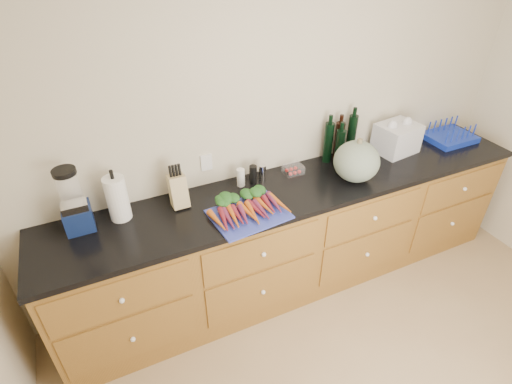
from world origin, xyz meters
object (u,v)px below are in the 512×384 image
dish_rack (450,136)px  blender_appliance (74,204)px  paper_towel (117,198)px  squash (357,161)px  knife_block (178,191)px  carrots (246,207)px  cutting_board (249,214)px  tomato_box (293,169)px

dish_rack → blender_appliance: bearing=178.5°
blender_appliance → paper_towel: bearing=0.5°
paper_towel → dish_rack: 2.75m
squash → knife_block: squash is taller
carrots → squash: squash is taller
squash → paper_towel: (-1.62, 0.25, 0.00)m
cutting_board → knife_block: (-0.37, 0.30, 0.10)m
cutting_board → carrots: carrots is taller
blender_appliance → tomato_box: 1.51m
paper_towel → squash: bearing=-8.7°
paper_towel → knife_block: size_ratio=1.36×
paper_towel → dish_rack: size_ratio=0.76×
cutting_board → dish_rack: dish_rack is taller
carrots → squash: size_ratio=1.44×
carrots → paper_towel: bearing=159.2°
paper_towel → knife_block: (0.38, -0.02, -0.04)m
blender_appliance → paper_towel: 0.25m
squash → blender_appliance: size_ratio=0.78×
cutting_board → squash: size_ratio=1.45×
tomato_box → dish_rack: bearing=-3.5°
squash → tomato_box: squash is taller
cutting_board → paper_towel: 0.83m
paper_towel → knife_block: 0.38m
blender_appliance → tomato_box: blender_appliance is taller
knife_block → tomato_box: size_ratio=1.57×
cutting_board → blender_appliance: blender_appliance is taller
squash → paper_towel: 1.64m
cutting_board → knife_block: size_ratio=2.18×
knife_block → dish_rack: 2.37m
carrots → paper_towel: (-0.75, 0.28, 0.11)m
squash → paper_towel: bearing=171.3°
blender_appliance → knife_block: 0.63m
carrots → squash: (0.87, 0.03, 0.11)m
paper_towel → dish_rack: paper_towel is taller
cutting_board → blender_appliance: 1.06m
paper_towel → cutting_board: bearing=-23.2°
carrots → tomato_box: size_ratio=3.40×
cutting_board → paper_towel: size_ratio=1.60×
tomato_box → dish_rack: 1.49m
knife_block → cutting_board: bearing=-39.0°
cutting_board → paper_towel: (-0.75, 0.32, 0.14)m
blender_appliance → dish_rack: 2.99m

